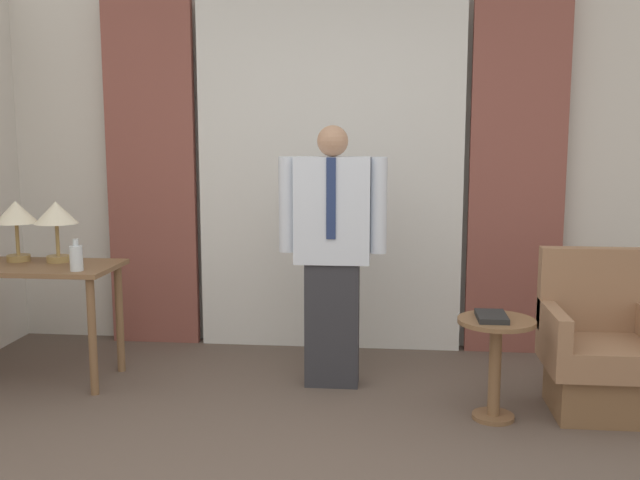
% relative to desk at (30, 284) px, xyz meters
% --- Properties ---
extents(wall_back, '(10.00, 0.06, 2.70)m').
position_rel_desk_xyz_m(wall_back, '(1.82, 1.05, 0.72)').
color(wall_back, silver).
rests_on(wall_back, ground_plane).
extents(curtain_sheer_center, '(1.90, 0.06, 2.58)m').
position_rel_desk_xyz_m(curtain_sheer_center, '(1.82, 0.92, 0.66)').
color(curtain_sheer_center, white).
rests_on(curtain_sheer_center, ground_plane).
extents(curtain_drape_left, '(0.66, 0.06, 2.58)m').
position_rel_desk_xyz_m(curtain_drape_left, '(0.50, 0.92, 0.66)').
color(curtain_drape_left, brown).
rests_on(curtain_drape_left, ground_plane).
extents(curtain_drape_right, '(0.66, 0.06, 2.58)m').
position_rel_desk_xyz_m(curtain_drape_right, '(3.14, 0.92, 0.66)').
color(curtain_drape_right, brown).
rests_on(curtain_drape_right, ground_plane).
extents(desk, '(1.09, 0.56, 0.75)m').
position_rel_desk_xyz_m(desk, '(0.00, 0.00, 0.00)').
color(desk, brown).
rests_on(desk, ground_plane).
extents(table_lamp_left, '(0.27, 0.27, 0.39)m').
position_rel_desk_xyz_m(table_lamp_left, '(-0.13, 0.12, 0.42)').
color(table_lamp_left, '#9E7F47').
rests_on(table_lamp_left, desk).
extents(table_lamp_right, '(0.27, 0.27, 0.39)m').
position_rel_desk_xyz_m(table_lamp_right, '(0.13, 0.12, 0.42)').
color(table_lamp_right, '#9E7F47').
rests_on(table_lamp_right, desk).
extents(bottle_near_edge, '(0.08, 0.08, 0.19)m').
position_rel_desk_xyz_m(bottle_near_edge, '(0.39, -0.16, 0.20)').
color(bottle_near_edge, silver).
rests_on(bottle_near_edge, desk).
extents(person, '(0.66, 0.22, 1.62)m').
position_rel_desk_xyz_m(person, '(1.91, 0.11, 0.24)').
color(person, '#2D2D33').
rests_on(person, ground_plane).
extents(armchair, '(0.62, 0.57, 0.91)m').
position_rel_desk_xyz_m(armchair, '(3.45, -0.18, -0.30)').
color(armchair, brown).
rests_on(armchair, ground_plane).
extents(side_table, '(0.42, 0.42, 0.57)m').
position_rel_desk_xyz_m(side_table, '(2.84, -0.36, -0.25)').
color(side_table, brown).
rests_on(side_table, ground_plane).
extents(book, '(0.16, 0.25, 0.03)m').
position_rel_desk_xyz_m(book, '(2.81, -0.37, -0.05)').
color(book, black).
rests_on(book, side_table).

